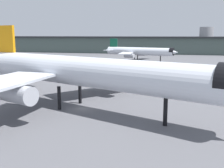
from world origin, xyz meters
TOP-DOWN VIEW (x-y plane):
  - ground at (0.00, 0.00)m, footprint 900.00×900.00m
  - airliner_near_gate at (-1.00, 0.48)m, footprint 64.10×57.31m
  - airliner_far_taxiway at (-6.67, 103.55)m, footprint 44.21×39.65m
  - terminal_building at (-34.27, 174.75)m, footprint 221.33×39.39m
  - baggage_cart_trailing at (15.53, 34.10)m, footprint 2.78×2.53m
  - traffic_cone_wingtip at (0.96, 36.64)m, footprint 0.55×0.55m

SIDE VIEW (x-z plane):
  - ground at x=0.00m, z-range 0.00..0.00m
  - traffic_cone_wingtip at x=0.96m, z-range 0.00..0.68m
  - baggage_cart_trailing at x=15.53m, z-range 0.07..1.89m
  - airliner_far_taxiway at x=-6.67m, z-range -0.75..11.87m
  - terminal_building at x=-34.27m, z-range -3.52..17.18m
  - airliner_near_gate at x=-1.00m, z-range -1.03..16.21m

